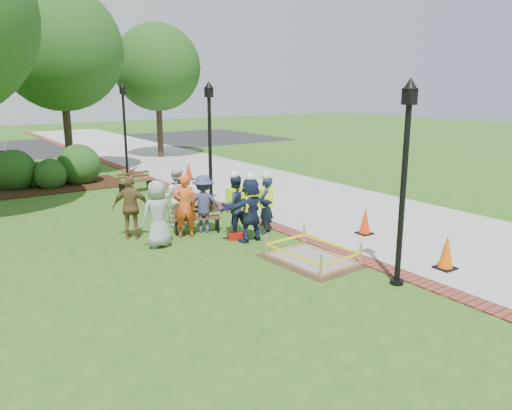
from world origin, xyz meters
TOP-DOWN VIEW (x-y plane):
  - ground at (0.00, 0.00)m, footprint 100.00×100.00m
  - sidewalk at (5.00, 10.00)m, footprint 6.00×60.00m
  - brick_edging at (1.75, 10.00)m, footprint 0.50×60.00m
  - mulch_bed at (-3.00, 12.00)m, footprint 7.00×3.00m
  - parking_lot at (0.00, 27.00)m, footprint 36.00×12.00m
  - wet_concrete_pad at (0.72, -0.86)m, footprint 1.85×2.41m
  - bench_near at (-0.45, 2.84)m, footprint 1.44×0.89m
  - bench_far at (0.22, 9.21)m, footprint 1.47×0.67m
  - cone_front at (2.85, -3.04)m, footprint 0.42×0.42m
  - cone_back at (3.37, -0.05)m, footprint 0.40×0.40m
  - cone_far at (3.11, 10.35)m, footprint 0.42×0.42m
  - toolbox at (0.09, 1.61)m, footprint 0.45×0.35m
  - lamp_near at (1.25, -3.00)m, footprint 0.28×0.28m
  - lamp_mid at (1.25, 5.00)m, footprint 0.28×0.28m
  - lamp_far at (1.25, 13.00)m, footprint 0.28×0.28m
  - tree_back at (-0.84, 14.83)m, footprint 5.54×5.54m
  - tree_right at (5.12, 17.92)m, footprint 4.91×4.91m
  - shrub_b at (-3.63, 12.62)m, footprint 1.73×1.73m
  - shrub_c at (-2.39, 11.94)m, footprint 1.31×1.31m
  - shrub_d at (-1.12, 12.34)m, footprint 1.82×1.82m
  - shrub_e at (-2.83, 12.65)m, footprint 1.13×1.13m
  - casual_person_a at (-1.87, 2.23)m, footprint 0.58×0.40m
  - casual_person_b at (-0.91, 2.62)m, footprint 0.64×0.51m
  - casual_person_c at (-0.61, 3.76)m, footprint 0.67×0.60m
  - casual_person_d at (-2.18, 3.30)m, footprint 0.67×0.61m
  - casual_person_e at (-0.25, 2.76)m, footprint 0.63×0.56m
  - hivis_worker_a at (0.38, 1.28)m, footprint 0.56×0.36m
  - hivis_worker_b at (1.13, 1.65)m, footprint 0.62×0.57m
  - hivis_worker_c at (0.34, 2.03)m, footprint 0.56×0.38m

SIDE VIEW (x-z plane):
  - ground at x=0.00m, z-range 0.00..0.00m
  - shrub_b at x=-3.63m, z-range -0.87..0.87m
  - shrub_c at x=-2.39m, z-range -0.65..0.65m
  - shrub_d at x=-1.12m, z-range -0.91..0.91m
  - shrub_e at x=-2.83m, z-range -0.56..0.56m
  - parking_lot at x=0.00m, z-range 0.00..0.01m
  - sidewalk at x=5.00m, z-range 0.00..0.02m
  - brick_edging at x=1.75m, z-range 0.00..0.03m
  - mulch_bed at x=-3.00m, z-range -0.01..0.04m
  - toolbox at x=0.09m, z-range 0.00..0.20m
  - wet_concrete_pad at x=0.72m, z-range -0.04..0.51m
  - bench_near at x=-0.45m, z-range -0.13..0.61m
  - bench_far at x=0.22m, z-range -0.14..0.63m
  - cone_back at x=3.37m, z-range -0.01..0.78m
  - cone_far at x=3.11m, z-range -0.01..0.81m
  - cone_front at x=2.85m, z-range -0.02..0.82m
  - casual_person_e at x=-0.25m, z-range 0.00..1.65m
  - casual_person_d at x=-2.18m, z-range 0.00..1.75m
  - casual_person_a at x=-1.87m, z-range 0.00..1.75m
  - casual_person_b at x=-0.91m, z-range 0.00..1.76m
  - casual_person_c at x=-0.61m, z-range 0.00..1.77m
  - hivis_worker_b at x=1.13m, z-range 0.00..1.78m
  - hivis_worker_c at x=0.34m, z-range -0.01..1.83m
  - hivis_worker_a at x=0.38m, z-range -0.01..1.88m
  - lamp_near at x=1.25m, z-range 0.35..4.61m
  - lamp_mid at x=1.25m, z-range 0.35..4.61m
  - lamp_far at x=1.25m, z-range 0.35..4.61m
  - tree_right at x=5.12m, z-range 1.33..8.91m
  - tree_back at x=-0.84m, z-range 1.46..9.96m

